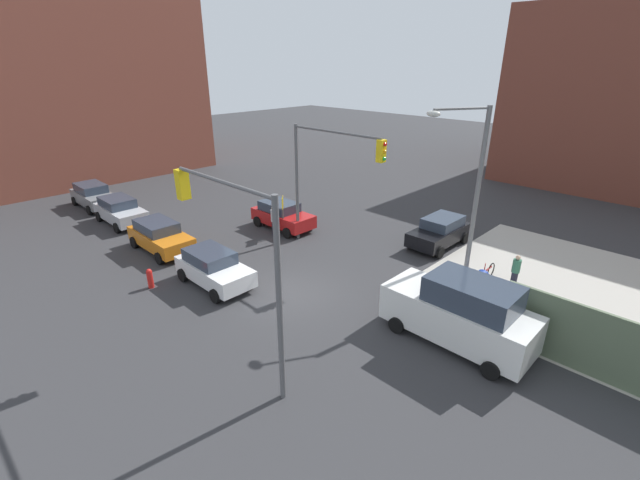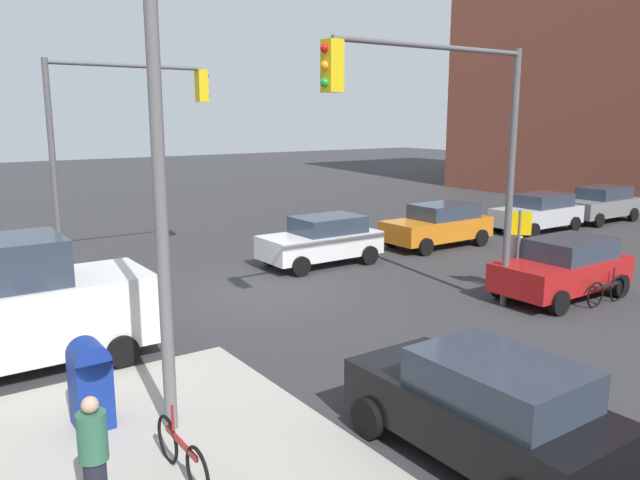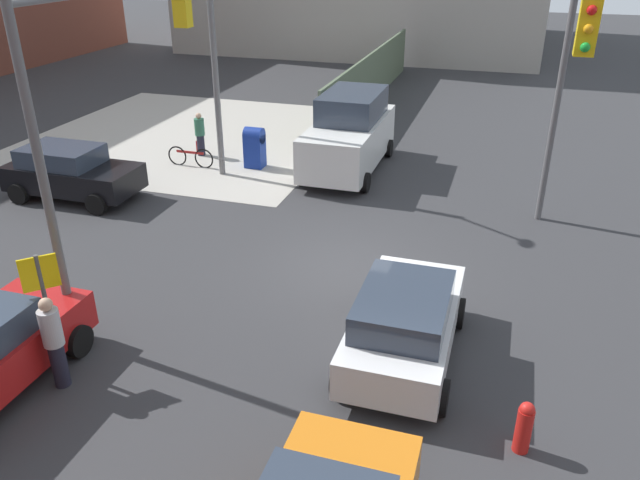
% 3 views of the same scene
% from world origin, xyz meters
% --- Properties ---
extents(ground_plane, '(120.00, 120.00, 0.00)m').
position_xyz_m(ground_plane, '(0.00, 0.00, 0.00)').
color(ground_plane, '#333335').
extents(traffic_signal_nw_corner, '(5.97, 0.36, 6.50)m').
position_xyz_m(traffic_signal_nw_corner, '(-2.20, 4.50, 4.66)').
color(traffic_signal_nw_corner, '#59595B').
rests_on(traffic_signal_nw_corner, ground).
extents(traffic_signal_se_corner, '(5.08, 0.36, 6.50)m').
position_xyz_m(traffic_signal_se_corner, '(2.58, -4.50, 4.61)').
color(traffic_signal_se_corner, '#59595B').
rests_on(traffic_signal_se_corner, ground).
extents(street_lamp_corner, '(1.60, 2.35, 8.00)m').
position_xyz_m(street_lamp_corner, '(5.01, 5.48, 4.70)').
color(street_lamp_corner, slate).
rests_on(street_lamp_corner, ground).
extents(warning_sign_two_way, '(0.48, 0.48, 2.40)m').
position_xyz_m(warning_sign_two_way, '(-5.40, 4.17, 1.64)').
color(warning_sign_two_way, '#4C4C4C').
rests_on(warning_sign_two_way, ground).
extents(mailbox_blue, '(0.56, 0.64, 1.43)m').
position_xyz_m(mailbox_blue, '(6.20, 5.00, 0.76)').
color(mailbox_blue, navy).
rests_on(mailbox_blue, ground).
extents(fire_hydrant, '(0.26, 0.26, 0.94)m').
position_xyz_m(fire_hydrant, '(-5.00, -4.20, 0.49)').
color(fire_hydrant, red).
rests_on(fire_hydrant, ground).
extents(hatchback_silver, '(4.18, 2.02, 1.62)m').
position_xyz_m(hatchback_silver, '(-14.34, -1.65, 0.84)').
color(hatchback_silver, '#B7BABF').
rests_on(hatchback_silver, ground).
extents(sedan_white, '(4.04, 2.02, 1.62)m').
position_xyz_m(sedan_white, '(-3.21, -1.97, 0.84)').
color(sedan_white, white).
rests_on(sedan_white, ground).
extents(sedan_red, '(4.07, 2.02, 1.62)m').
position_xyz_m(sedan_red, '(-6.40, 4.95, 0.84)').
color(sedan_red, '#B21919').
rests_on(sedan_red, ground).
extents(coupe_black, '(2.02, 4.03, 1.62)m').
position_xyz_m(coupe_black, '(1.90, 9.27, 0.84)').
color(coupe_black, black).
rests_on(coupe_black, ground).
extents(coupe_gray, '(4.23, 2.02, 1.62)m').
position_xyz_m(coupe_gray, '(-18.97, -1.61, 0.84)').
color(coupe_gray, slate).
rests_on(coupe_gray, ground).
extents(sedan_orange, '(4.32, 2.02, 1.62)m').
position_xyz_m(sedan_orange, '(-8.57, -1.88, 0.84)').
color(sedan_orange, orange).
rests_on(sedan_orange, ground).
extents(van_white_delivery, '(5.40, 2.32, 2.62)m').
position_xyz_m(van_white_delivery, '(6.97, 1.80, 1.28)').
color(van_white_delivery, white).
rests_on(van_white_delivery, ground).
extents(pedestrian_crossing, '(0.36, 0.36, 1.83)m').
position_xyz_m(pedestrian_crossing, '(-5.80, 3.80, 0.96)').
color(pedestrian_crossing, '#B2B2B7').
rests_on(pedestrian_crossing, ground).
extents(pedestrian_waiting, '(0.36, 0.36, 1.59)m').
position_xyz_m(pedestrian_waiting, '(6.80, 7.40, 0.82)').
color(pedestrian_waiting, '#2D664C').
rests_on(pedestrian_waiting, ground).
extents(bicycle_leaning_on_fence, '(0.05, 1.75, 0.97)m').
position_xyz_m(bicycle_leaning_on_fence, '(5.60, 7.20, 0.35)').
color(bicycle_leaning_on_fence, black).
rests_on(bicycle_leaning_on_fence, ground).
extents(bicycle_at_crosswalk, '(1.75, 0.05, 0.97)m').
position_xyz_m(bicycle_at_crosswalk, '(-6.80, 6.00, 0.35)').
color(bicycle_at_crosswalk, black).
rests_on(bicycle_at_crosswalk, ground).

